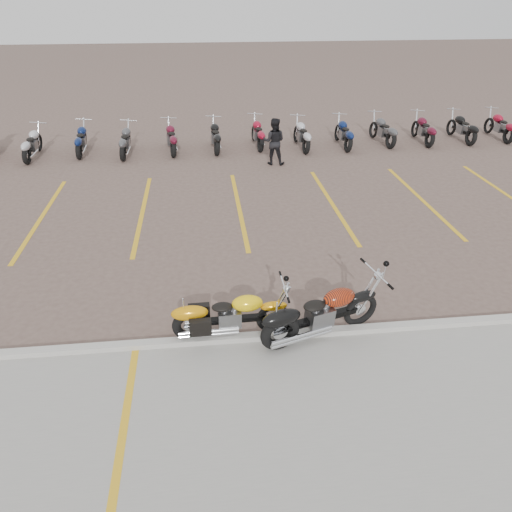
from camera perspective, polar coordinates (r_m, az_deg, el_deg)
The scene contains 9 objects.
ground at distance 10.67m, azimuth -0.17°, elevation -2.86°, with size 100.00×100.00×0.00m, color #6D584E.
concrete_apron at distance 7.26m, azimuth 4.05°, elevation -21.59°, with size 60.00×5.00×0.01m, color #9E9B93.
curb at distance 9.00m, azimuth 1.25°, elevation -9.15°, with size 60.00×0.18×0.12m, color #ADAAA3.
parking_stripes at distance 14.22m, azimuth -1.95°, elevation 5.55°, with size 38.00×5.50×0.01m, color gold, non-canonical shape.
apron_stripe at distance 7.30m, azimuth -15.55°, elevation -22.46°, with size 0.12×5.00×0.00m, color gold.
yellow_cruiser at distance 8.86m, azimuth -3.13°, elevation -6.90°, with size 2.11×0.32×0.87m.
flame_cruiser at distance 8.86m, azimuth 7.07°, elevation -6.72°, with size 2.27×0.84×0.96m.
person_b at distance 17.68m, azimuth 2.07°, elevation 12.95°, with size 0.78×0.61×1.60m, color black.
bg_bike_row at distance 19.45m, azimuth -2.32°, elevation 13.65°, with size 22.24×2.04×1.10m.
Camera 1 is at (-0.99, -9.04, 5.58)m, focal length 35.00 mm.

